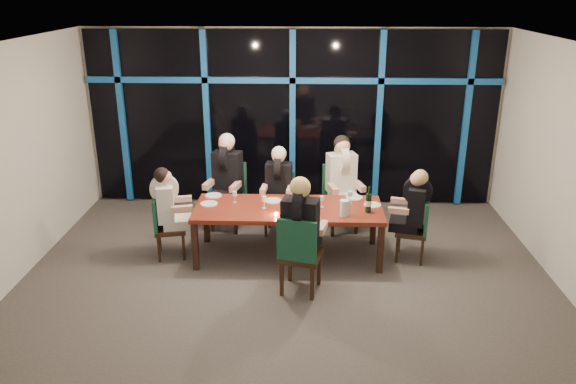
{
  "coord_description": "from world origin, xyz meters",
  "views": [
    {
      "loc": [
        0.23,
        -6.39,
        3.66
      ],
      "look_at": [
        0.0,
        0.6,
        1.05
      ],
      "focal_mm": 35.0,
      "sensor_mm": 36.0,
      "label": 1
    }
  ],
  "objects_px": {
    "chair_end_left": "(164,224)",
    "diner_end_right": "(414,202)",
    "diner_far_left": "(227,168)",
    "chair_far_left": "(229,192)",
    "chair_far_right": "(339,194)",
    "diner_near_mid": "(301,218)",
    "water_pitcher": "(344,208)",
    "diner_end_left": "(168,199)",
    "wine_bottle": "(368,203)",
    "chair_near_mid": "(299,252)",
    "diner_far_mid": "(279,178)",
    "chair_far_mid": "(279,199)",
    "chair_end_right": "(418,226)",
    "diner_far_right": "(342,170)",
    "dining_table": "(288,212)"
  },
  "relations": [
    {
      "from": "chair_near_mid",
      "to": "diner_end_left",
      "type": "xyz_separation_m",
      "value": [
        -1.83,
        0.98,
        0.28
      ]
    },
    {
      "from": "chair_end_right",
      "to": "chair_near_mid",
      "type": "height_order",
      "value": "chair_near_mid"
    },
    {
      "from": "diner_far_mid",
      "to": "diner_far_right",
      "type": "xyz_separation_m",
      "value": [
        0.96,
        0.14,
        0.09
      ]
    },
    {
      "from": "chair_end_left",
      "to": "diner_end_right",
      "type": "xyz_separation_m",
      "value": [
        3.46,
        0.04,
        0.36
      ]
    },
    {
      "from": "chair_far_right",
      "to": "diner_far_right",
      "type": "height_order",
      "value": "diner_far_right"
    },
    {
      "from": "chair_far_mid",
      "to": "diner_far_right",
      "type": "height_order",
      "value": "diner_far_right"
    },
    {
      "from": "chair_far_mid",
      "to": "diner_far_mid",
      "type": "relative_size",
      "value": 1.03
    },
    {
      "from": "chair_far_mid",
      "to": "diner_near_mid",
      "type": "xyz_separation_m",
      "value": [
        0.35,
        -1.81,
        0.47
      ]
    },
    {
      "from": "diner_end_right",
      "to": "wine_bottle",
      "type": "distance_m",
      "value": 0.65
    },
    {
      "from": "diner_near_mid",
      "to": "wine_bottle",
      "type": "relative_size",
      "value": 2.8
    },
    {
      "from": "chair_far_left",
      "to": "chair_far_right",
      "type": "xyz_separation_m",
      "value": [
        1.73,
        -0.03,
        -0.0
      ]
    },
    {
      "from": "chair_far_mid",
      "to": "chair_near_mid",
      "type": "distance_m",
      "value": 1.93
    },
    {
      "from": "chair_near_mid",
      "to": "diner_end_left",
      "type": "height_order",
      "value": "diner_end_left"
    },
    {
      "from": "diner_far_left",
      "to": "chair_far_left",
      "type": "bearing_deg",
      "value": 90.0
    },
    {
      "from": "chair_end_left",
      "to": "diner_end_right",
      "type": "height_order",
      "value": "diner_end_right"
    },
    {
      "from": "chair_far_mid",
      "to": "chair_end_left",
      "type": "distance_m",
      "value": 1.83
    },
    {
      "from": "diner_far_left",
      "to": "diner_end_left",
      "type": "height_order",
      "value": "diner_far_left"
    },
    {
      "from": "chair_far_left",
      "to": "chair_end_right",
      "type": "height_order",
      "value": "chair_far_left"
    },
    {
      "from": "diner_end_left",
      "to": "water_pitcher",
      "type": "bearing_deg",
      "value": -108.13
    },
    {
      "from": "chair_end_right",
      "to": "wine_bottle",
      "type": "distance_m",
      "value": 0.81
    },
    {
      "from": "diner_far_left",
      "to": "diner_far_mid",
      "type": "height_order",
      "value": "diner_far_left"
    },
    {
      "from": "diner_end_left",
      "to": "diner_end_right",
      "type": "height_order",
      "value": "same"
    },
    {
      "from": "diner_end_left",
      "to": "wine_bottle",
      "type": "bearing_deg",
      "value": -104.71
    },
    {
      "from": "chair_end_left",
      "to": "diner_far_mid",
      "type": "relative_size",
      "value": 0.98
    },
    {
      "from": "chair_near_mid",
      "to": "diner_end_right",
      "type": "bearing_deg",
      "value": -133.49
    },
    {
      "from": "dining_table",
      "to": "diner_far_right",
      "type": "relative_size",
      "value": 2.57
    },
    {
      "from": "diner_end_left",
      "to": "water_pitcher",
      "type": "height_order",
      "value": "diner_end_left"
    },
    {
      "from": "water_pitcher",
      "to": "diner_end_left",
      "type": "bearing_deg",
      "value": -178.3
    },
    {
      "from": "chair_end_right",
      "to": "diner_near_mid",
      "type": "bearing_deg",
      "value": -47.16
    },
    {
      "from": "chair_far_right",
      "to": "chair_end_right",
      "type": "bearing_deg",
      "value": -60.98
    },
    {
      "from": "diner_near_mid",
      "to": "water_pitcher",
      "type": "relative_size",
      "value": 4.62
    },
    {
      "from": "chair_end_right",
      "to": "chair_far_mid",
      "type": "bearing_deg",
      "value": -101.38
    },
    {
      "from": "chair_end_left",
      "to": "diner_far_right",
      "type": "xyz_separation_m",
      "value": [
        2.53,
        0.99,
        0.49
      ]
    },
    {
      "from": "chair_far_mid",
      "to": "diner_end_right",
      "type": "xyz_separation_m",
      "value": [
        1.89,
        -0.9,
        0.34
      ]
    },
    {
      "from": "diner_far_left",
      "to": "water_pitcher",
      "type": "relative_size",
      "value": 4.6
    },
    {
      "from": "chair_far_left",
      "to": "chair_near_mid",
      "type": "bearing_deg",
      "value": -48.68
    },
    {
      "from": "chair_far_mid",
      "to": "chair_far_right",
      "type": "xyz_separation_m",
      "value": [
        0.93,
        0.14,
        0.05
      ]
    },
    {
      "from": "chair_end_left",
      "to": "diner_far_left",
      "type": "height_order",
      "value": "diner_far_left"
    },
    {
      "from": "chair_far_right",
      "to": "diner_near_mid",
      "type": "distance_m",
      "value": 2.08
    },
    {
      "from": "chair_far_left",
      "to": "diner_far_right",
      "type": "distance_m",
      "value": 1.8
    },
    {
      "from": "dining_table",
      "to": "water_pitcher",
      "type": "xyz_separation_m",
      "value": [
        0.75,
        -0.28,
        0.18
      ]
    },
    {
      "from": "chair_end_left",
      "to": "water_pitcher",
      "type": "distance_m",
      "value": 2.53
    },
    {
      "from": "chair_end_right",
      "to": "wine_bottle",
      "type": "height_order",
      "value": "wine_bottle"
    },
    {
      "from": "chair_far_mid",
      "to": "chair_end_right",
      "type": "xyz_separation_m",
      "value": [
        1.96,
        -0.91,
        -0.02
      ]
    },
    {
      "from": "wine_bottle",
      "to": "diner_end_left",
      "type": "bearing_deg",
      "value": 177.99
    },
    {
      "from": "water_pitcher",
      "to": "wine_bottle",
      "type": "bearing_deg",
      "value": 29.17
    },
    {
      "from": "diner_far_right",
      "to": "diner_end_right",
      "type": "relative_size",
      "value": 1.15
    },
    {
      "from": "dining_table",
      "to": "chair_near_mid",
      "type": "relative_size",
      "value": 2.48
    },
    {
      "from": "chair_far_mid",
      "to": "chair_end_left",
      "type": "xyz_separation_m",
      "value": [
        -1.57,
        -0.94,
        -0.02
      ]
    },
    {
      "from": "chair_far_mid",
      "to": "diner_far_left",
      "type": "xyz_separation_m",
      "value": [
        -0.81,
        0.08,
        0.47
      ]
    }
  ]
}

